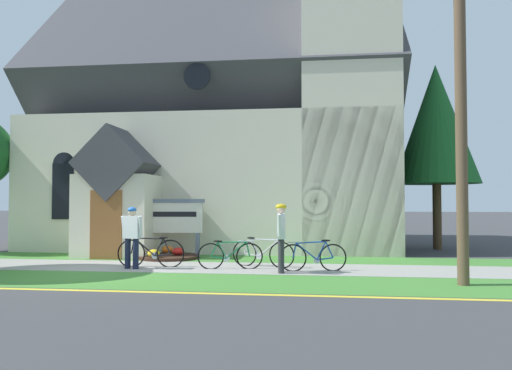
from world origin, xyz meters
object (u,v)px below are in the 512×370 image
object	(u,v)px
church_sign	(173,218)
utility_pole	(455,56)
bicycle_red	(230,255)
cyclist_in_red_jersey	(281,232)
bicycle_yellow	(151,252)
bicycle_silver	(263,253)
roadside_conifer	(436,124)
bicycle_blue	(313,257)
cyclist_in_yellow_jersey	(132,233)

from	to	relation	value
church_sign	utility_pole	xyz separation A→B (m)	(7.47, -4.27, 3.63)
bicycle_red	cyclist_in_red_jersey	size ratio (longest dim) A/B	0.99
bicycle_red	bicycle_yellow	size ratio (longest dim) A/B	0.93
bicycle_red	bicycle_silver	world-z (taller)	bicycle_silver
church_sign	roadside_conifer	world-z (taller)	roadside_conifer
bicycle_red	cyclist_in_red_jersey	distance (m)	1.60
bicycle_silver	cyclist_in_red_jersey	distance (m)	1.35
cyclist_in_red_jersey	roadside_conifer	xyz separation A→B (m)	(5.30, 6.66, 3.62)
bicycle_yellow	roadside_conifer	distance (m)	11.49
bicycle_blue	cyclist_in_yellow_jersey	size ratio (longest dim) A/B	1.05
utility_pole	church_sign	bearing A→B (deg)	150.28
bicycle_blue	cyclist_in_red_jersey	bearing A→B (deg)	-150.53
bicycle_blue	bicycle_silver	size ratio (longest dim) A/B	0.98
bicycle_silver	roadside_conifer	bearing A→B (deg)	43.71
bicycle_silver	roadside_conifer	distance (m)	9.17
bicycle_silver	church_sign	bearing A→B (deg)	147.63
bicycle_yellow	bicycle_blue	distance (m)	4.33
bicycle_red	bicycle_silver	xyz separation A→B (m)	(0.80, 0.52, 0.01)
bicycle_yellow	bicycle_silver	distance (m)	2.99
cyclist_in_yellow_jersey	bicycle_yellow	bearing A→B (deg)	50.64
cyclist_in_red_jersey	roadside_conifer	size ratio (longest dim) A/B	0.25
bicycle_blue	roadside_conifer	bearing A→B (deg)	54.05
bicycle_yellow	cyclist_in_red_jersey	xyz separation A→B (m)	(3.54, -0.65, 0.61)
church_sign	cyclist_in_red_jersey	distance (m)	4.73
church_sign	cyclist_in_red_jersey	size ratio (longest dim) A/B	1.19
church_sign	cyclist_in_red_jersey	world-z (taller)	church_sign
church_sign	cyclist_in_yellow_jersey	size ratio (longest dim) A/B	1.26
bicycle_blue	roadside_conifer	xyz separation A→B (m)	(4.51, 6.22, 4.25)
bicycle_blue	roadside_conifer	distance (m)	8.78
bicycle_silver	cyclist_in_red_jersey	xyz separation A→B (m)	(0.58, -1.05, 0.63)
bicycle_red	roadside_conifer	distance (m)	10.01
cyclist_in_yellow_jersey	utility_pole	bearing A→B (deg)	-10.78
church_sign	bicycle_silver	xyz separation A→B (m)	(3.08, -1.95, -0.85)
utility_pole	roadside_conifer	world-z (taller)	utility_pole
cyclist_in_yellow_jersey	utility_pole	distance (m)	8.79
church_sign	roadside_conifer	xyz separation A→B (m)	(8.95, 3.66, 3.39)
church_sign	bicycle_blue	bearing A→B (deg)	-29.97
bicycle_red	cyclist_in_red_jersey	bearing A→B (deg)	-21.07
church_sign	bicycle_yellow	distance (m)	2.50
cyclist_in_red_jersey	bicycle_blue	bearing A→B (deg)	29.47
church_sign	cyclist_in_yellow_jersey	bearing A→B (deg)	-95.08
church_sign	bicycle_yellow	world-z (taller)	church_sign
bicycle_yellow	roadside_conifer	xyz separation A→B (m)	(8.83, 6.02, 4.23)
cyclist_in_yellow_jersey	roadside_conifer	xyz separation A→B (m)	(9.20, 6.46, 3.68)
bicycle_blue	bicycle_yellow	bearing A→B (deg)	177.28
utility_pole	bicycle_silver	bearing A→B (deg)	152.21
cyclist_in_red_jersey	bicycle_silver	bearing A→B (deg)	118.71
church_sign	bicycle_red	bearing A→B (deg)	-47.31
bicycle_blue	bicycle_silver	bearing A→B (deg)	155.92
bicycle_silver	cyclist_in_yellow_jersey	world-z (taller)	cyclist_in_yellow_jersey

